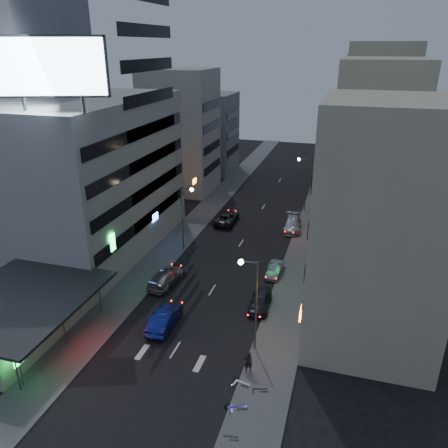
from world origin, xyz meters
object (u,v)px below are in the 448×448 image
at_px(scooter_silver_a, 247,399).
at_px(road_car_silver, 166,277).
at_px(parked_car_right_far, 292,224).
at_px(scooter_black_b, 268,383).
at_px(scooter_silver_b, 251,378).
at_px(scooter_blue, 245,398).
at_px(parked_car_right_near, 260,301).
at_px(parked_car_left, 227,218).
at_px(person, 248,362).
at_px(scooter_black_a, 239,430).
at_px(parked_car_right_mid, 275,270).
at_px(road_car_blue, 164,319).

bearing_deg(scooter_silver_a, road_car_silver, 24.22).
bearing_deg(parked_car_right_far, scooter_black_b, -91.25).
height_order(scooter_silver_a, scooter_silver_b, scooter_silver_b).
bearing_deg(scooter_blue, parked_car_right_far, -22.11).
height_order(parked_car_right_near, scooter_blue, parked_car_right_near).
distance_m(parked_car_left, scooter_blue, 34.01).
bearing_deg(scooter_silver_b, parked_car_left, 29.60).
distance_m(parked_car_right_near, person, 9.07).
bearing_deg(scooter_silver_b, road_car_silver, 55.25).
height_order(parked_car_right_near, scooter_silver_b, parked_car_right_near).
distance_m(scooter_black_a, scooter_silver_a, 2.68).
height_order(person, scooter_silver_a, person).
distance_m(parked_car_right_far, road_car_silver, 21.26).
bearing_deg(scooter_silver_b, parked_car_right_mid, 14.80).
bearing_deg(parked_car_right_near, scooter_silver_a, -83.80).
bearing_deg(person, parked_car_right_near, -114.10).
distance_m(scooter_black_a, scooter_black_b, 4.79).
xyz_separation_m(parked_car_right_near, person, (0.99, -9.02, 0.26)).
height_order(road_car_blue, road_car_silver, road_car_blue).
bearing_deg(road_car_blue, parked_car_left, -88.84).
xyz_separation_m(road_car_silver, scooter_blue, (12.01, -13.96, -0.12)).
height_order(parked_car_left, scooter_blue, parked_car_left).
distance_m(scooter_silver_a, scooter_black_b, 2.28).
bearing_deg(parked_car_right_mid, parked_car_left, 127.33).
height_order(road_car_silver, person, person).
bearing_deg(parked_car_right_near, person, -85.51).
distance_m(road_car_blue, road_car_silver, 7.58).
relative_size(parked_car_left, scooter_black_a, 3.43).
relative_size(parked_car_right_mid, road_car_blue, 0.78).
distance_m(parked_car_right_far, scooter_black_b, 30.54).
distance_m(parked_car_right_mid, road_car_silver, 11.81).
xyz_separation_m(road_car_silver, person, (11.42, -10.66, 0.23)).
height_order(parked_car_right_mid, scooter_silver_a, parked_car_right_mid).
bearing_deg(scooter_blue, parked_car_right_mid, -20.40).
bearing_deg(scooter_black_a, road_car_silver, 26.69).
height_order(scooter_black_a, scooter_blue, scooter_blue).
bearing_deg(person, scooter_black_a, 67.68).
height_order(parked_car_right_near, parked_car_left, parked_car_left).
xyz_separation_m(parked_car_right_mid, parked_car_right_far, (0.00, 13.21, 0.18)).
bearing_deg(parked_car_right_near, parked_car_right_far, 87.72).
xyz_separation_m(scooter_blue, scooter_black_b, (1.22, 1.97, -0.05)).
height_order(road_car_blue, scooter_silver_a, road_car_blue).
distance_m(road_car_silver, scooter_black_a, 20.72).
height_order(parked_car_left, scooter_black_b, parked_car_left).
height_order(road_car_silver, scooter_blue, road_car_silver).
bearing_deg(parked_car_left, person, 108.56).
xyz_separation_m(parked_car_right_far, scooter_black_b, (2.63, -30.43, -0.19)).
bearing_deg(parked_car_right_mid, parked_car_right_far, 92.08).
bearing_deg(scooter_silver_a, parked_car_right_near, -8.74).
height_order(parked_car_right_mid, scooter_blue, parked_car_right_mid).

